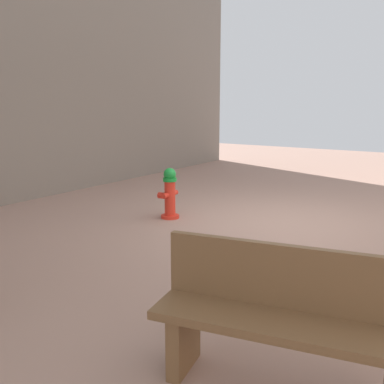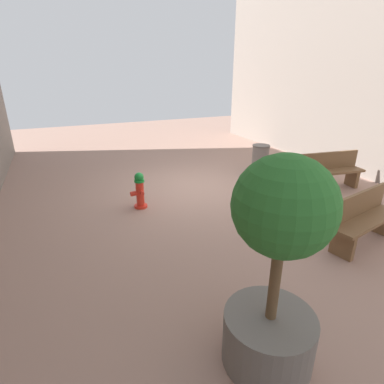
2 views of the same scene
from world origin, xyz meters
name	(u,v)px [view 1 (image 1 of 2)]	position (x,y,z in m)	size (l,w,h in m)	color
ground_plane	(282,224)	(0.00, 0.00, 0.00)	(23.40, 23.40, 0.00)	#9E7A6B
fire_hydrant	(170,193)	(1.70, 0.66, 0.42)	(0.37, 0.40, 0.83)	red
bench_far	(284,317)	(-1.53, 3.79, 0.50)	(1.76, 0.76, 0.95)	brown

